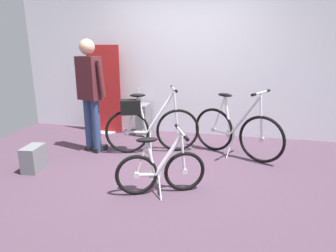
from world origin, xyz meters
TOP-DOWN VIEW (x-y plane):
  - ground_plane at (0.00, 0.00)m, footprint 6.06×6.06m
  - back_wall at (0.00, 1.78)m, footprint 6.06×0.10m
  - floor_banner_stand at (-1.40, 1.45)m, footprint 0.60×0.36m
  - folding_bike_foreground at (0.13, -0.55)m, footprint 0.90×0.54m
  - display_bike_left at (0.90, 0.74)m, footprint 1.24×0.73m
  - display_bike_right at (-0.35, 0.61)m, footprint 1.31×0.60m
  - visitor_near_wall at (-1.16, 0.48)m, footprint 0.51×0.34m
  - rolling_suitcase at (-0.69, 1.48)m, footprint 0.18×0.36m
  - backpack_on_floor at (-1.57, -0.34)m, footprint 0.25×0.34m

SIDE VIEW (x-z plane):
  - ground_plane at x=0.00m, z-range 0.00..0.00m
  - backpack_on_floor at x=-1.57m, z-range 0.00..0.31m
  - folding_bike_foreground at x=0.13m, z-range -0.07..0.61m
  - rolling_suitcase at x=-0.69m, z-range -0.13..0.70m
  - display_bike_left at x=0.90m, z-range -0.12..0.84m
  - display_bike_right at x=-0.35m, z-range -0.04..0.91m
  - floor_banner_stand at x=-1.40m, z-range -0.09..1.46m
  - visitor_near_wall at x=-1.16m, z-range 0.11..1.72m
  - back_wall at x=0.00m, z-range 0.00..3.12m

